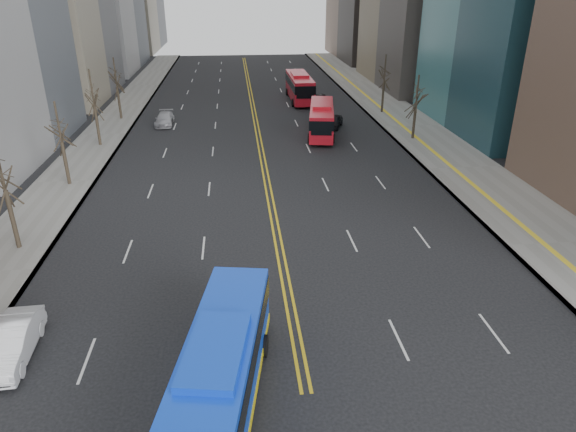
{
  "coord_description": "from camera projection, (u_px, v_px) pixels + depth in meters",
  "views": [
    {
      "loc": [
        -2.37,
        -10.56,
        15.07
      ],
      "look_at": [
        0.09,
        13.15,
        4.15
      ],
      "focal_mm": 32.0,
      "sensor_mm": 36.0,
      "label": 1
    }
  ],
  "objects": [
    {
      "name": "red_bus_near",
      "position": [
        322.0,
        117.0,
        54.78
      ],
      "size": [
        4.18,
        10.82,
        3.36
      ],
      "color": "red",
      "rests_on": "ground"
    },
    {
      "name": "sidewalk_left",
      "position": [
        104.0,
        135.0,
        55.16
      ],
      "size": [
        5.0,
        130.0,
        0.15
      ],
      "primitive_type": "cube",
      "color": "gray",
      "rests_on": "ground"
    },
    {
      "name": "red_bus_far",
      "position": [
        300.0,
        85.0,
        70.51
      ],
      "size": [
        2.98,
        11.71,
        3.7
      ],
      "color": "red",
      "rests_on": "ground"
    },
    {
      "name": "car_white",
      "position": [
        11.0,
        343.0,
        22.27
      ],
      "size": [
        1.88,
        4.83,
        1.57
      ],
      "primitive_type": "imported",
      "rotation": [
        0.0,
        0.0,
        0.05
      ],
      "color": "white",
      "rests_on": "ground"
    },
    {
      "name": "sidewalk_right",
      "position": [
        411.0,
        126.0,
        58.36
      ],
      "size": [
        7.0,
        130.0,
        0.15
      ],
      "primitive_type": "cube",
      "color": "gray",
      "rests_on": "ground"
    },
    {
      "name": "car_dark_mid",
      "position": [
        334.0,
        121.0,
        57.96
      ],
      "size": [
        3.0,
        4.31,
        1.36
      ],
      "primitive_type": "imported",
      "rotation": [
        0.0,
        0.0,
        -0.39
      ],
      "color": "black",
      "rests_on": "ground"
    },
    {
      "name": "car_dark_far",
      "position": [
        322.0,
        99.0,
        69.67
      ],
      "size": [
        2.57,
        4.22,
        1.09
      ],
      "primitive_type": "imported",
      "rotation": [
        0.0,
        0.0,
        0.2
      ],
      "color": "black",
      "rests_on": "ground"
    },
    {
      "name": "blue_bus",
      "position": [
        218.0,
        383.0,
        18.59
      ],
      "size": [
        4.54,
        12.17,
        3.47
      ],
      "color": "blue",
      "rests_on": "ground"
    },
    {
      "name": "centerline",
      "position": [
        254.0,
        110.0,
        65.78
      ],
      "size": [
        0.55,
        100.0,
        0.01
      ],
      "color": "gold",
      "rests_on": "ground"
    },
    {
      "name": "car_silver",
      "position": [
        165.0,
        119.0,
        58.88
      ],
      "size": [
        1.94,
        4.75,
        1.38
      ],
      "primitive_type": "imported",
      "rotation": [
        0.0,
        0.0,
        0.0
      ],
      "color": "#AEADB2",
      "rests_on": "ground"
    },
    {
      "name": "street_trees",
      "position": [
        180.0,
        110.0,
        44.59
      ],
      "size": [
        35.2,
        47.2,
        7.6
      ],
      "color": "#2D251B",
      "rests_on": "ground"
    }
  ]
}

